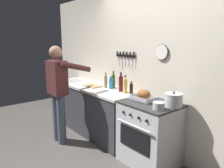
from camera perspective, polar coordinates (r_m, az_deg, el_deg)
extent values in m
cube|color=beige|center=(3.33, 11.71, 3.66)|extent=(6.00, 0.10, 2.60)
cube|color=black|center=(3.69, 3.63, 7.54)|extent=(0.45, 0.02, 0.04)
cube|color=silver|center=(3.84, 1.38, 6.38)|extent=(0.01, 0.00, 0.14)
cube|color=black|center=(3.83, 1.39, 8.07)|extent=(0.02, 0.02, 0.09)
cube|color=silver|center=(3.78, 2.20, 5.86)|extent=(0.02, 0.00, 0.20)
cube|color=black|center=(3.77, 2.22, 7.95)|extent=(0.02, 0.02, 0.08)
cube|color=silver|center=(3.72, 3.06, 6.12)|extent=(0.02, 0.00, 0.15)
cube|color=black|center=(3.71, 3.08, 7.98)|extent=(0.02, 0.02, 0.09)
cube|color=silver|center=(3.66, 3.95, 6.28)|extent=(0.02, 0.00, 0.12)
cube|color=black|center=(3.65, 3.97, 7.87)|extent=(0.02, 0.02, 0.09)
cube|color=silver|center=(3.60, 4.85, 5.66)|extent=(0.01, 0.00, 0.18)
cube|color=black|center=(3.59, 4.89, 7.77)|extent=(0.02, 0.02, 0.09)
cube|color=silver|center=(3.54, 5.80, 5.88)|extent=(0.01, 0.00, 0.14)
cube|color=black|center=(3.53, 5.84, 7.78)|extent=(0.02, 0.02, 0.10)
cylinder|color=white|center=(3.17, 13.11, 8.30)|extent=(0.21, 0.02, 0.21)
torus|color=black|center=(3.17, 13.11, 8.30)|extent=(0.23, 0.02, 0.23)
cube|color=#38383D|center=(4.16, -5.09, -6.86)|extent=(2.00, 0.62, 0.86)
cube|color=silver|center=(4.04, -5.21, -0.80)|extent=(2.03, 0.65, 0.04)
cube|color=#B2B5B7|center=(4.62, -9.77, 0.23)|extent=(0.44, 0.36, 0.11)
cube|color=#BCBCC1|center=(3.17, 10.02, -13.05)|extent=(0.76, 0.62, 0.87)
cube|color=black|center=(2.95, 5.90, -14.56)|extent=(0.53, 0.01, 0.28)
cube|color=#2D2D2D|center=(3.01, 10.32, -5.25)|extent=(0.76, 0.62, 0.03)
cylinder|color=black|center=(2.96, 3.08, -7.51)|extent=(0.04, 0.02, 0.04)
cylinder|color=black|center=(2.87, 4.89, -8.17)|extent=(0.04, 0.02, 0.04)
cylinder|color=black|center=(2.77, 7.12, -8.97)|extent=(0.04, 0.02, 0.04)
cylinder|color=black|center=(2.69, 9.21, -9.70)|extent=(0.04, 0.02, 0.04)
cylinder|color=silver|center=(2.85, 5.57, -10.95)|extent=(0.61, 0.02, 0.02)
cylinder|color=#4C566B|center=(3.92, -14.52, -8.42)|extent=(0.14, 0.14, 0.86)
cylinder|color=#4C566B|center=(3.76, -13.34, -9.20)|extent=(0.14, 0.14, 0.86)
cube|color=#4C2323|center=(3.65, -14.49, 1.69)|extent=(0.38, 0.22, 0.56)
sphere|color=#9E755B|center=(3.61, -14.83, 8.19)|extent=(0.21, 0.21, 0.21)
cylinder|color=#4C2323|center=(3.92, -12.73, 5.10)|extent=(0.09, 0.55, 0.22)
cylinder|color=#4C2323|center=(3.55, -9.64, 4.56)|extent=(0.09, 0.55, 0.22)
cube|color=#B7B7BC|center=(3.12, 8.41, -4.18)|extent=(0.34, 0.25, 0.01)
cube|color=#B7B7BC|center=(3.02, 6.83, -4.00)|extent=(0.34, 0.01, 0.05)
cube|color=#B7B7BC|center=(3.20, 9.93, -3.20)|extent=(0.34, 0.01, 0.05)
cube|color=#B7B7BC|center=(3.22, 6.18, -2.99)|extent=(0.01, 0.25, 0.05)
cube|color=#B7B7BC|center=(3.00, 10.84, -4.23)|extent=(0.01, 0.25, 0.05)
ellipsoid|color=brown|center=(3.10, 8.45, -2.75)|extent=(0.22, 0.16, 0.15)
cylinder|color=#B7B7BC|center=(2.90, 16.06, -4.22)|extent=(0.23, 0.23, 0.16)
cylinder|color=#B2B2B7|center=(2.88, 16.16, -2.56)|extent=(0.24, 0.24, 0.01)
sphere|color=black|center=(2.87, 16.18, -2.17)|extent=(0.03, 0.03, 0.03)
cylinder|color=#B7B7BC|center=(2.74, 12.35, -5.71)|extent=(0.15, 0.15, 0.09)
cube|color=tan|center=(4.02, -5.25, -0.43)|extent=(0.36, 0.24, 0.02)
cylinder|color=#47141E|center=(3.57, 2.40, -0.01)|extent=(0.07, 0.07, 0.26)
cylinder|color=#47141E|center=(3.54, 2.42, 2.46)|extent=(0.03, 0.03, 0.06)
cylinder|color=maroon|center=(3.53, 2.42, 3.02)|extent=(0.04, 0.04, 0.01)
cylinder|color=gold|center=(3.47, 3.53, -0.59)|extent=(0.07, 0.07, 0.23)
cylinder|color=gold|center=(3.45, 3.56, 1.67)|extent=(0.03, 0.03, 0.05)
cylinder|color=black|center=(3.44, 3.57, 2.19)|extent=(0.04, 0.04, 0.01)
cylinder|color=black|center=(3.47, 5.16, -1.27)|extent=(0.06, 0.06, 0.15)
cylinder|color=black|center=(3.45, 5.19, 0.22)|extent=(0.03, 0.03, 0.03)
cylinder|color=#B21919|center=(3.45, 5.20, 0.60)|extent=(0.03, 0.03, 0.01)
cylinder|color=#385623|center=(3.87, 0.37, 0.76)|extent=(0.06, 0.06, 0.23)
cylinder|color=#385623|center=(3.85, 0.38, 2.84)|extent=(0.03, 0.03, 0.05)
cylinder|color=black|center=(3.84, 0.38, 3.32)|extent=(0.03, 0.03, 0.01)
cylinder|color=#997F4C|center=(3.87, -1.69, 0.58)|extent=(0.06, 0.06, 0.21)
cylinder|color=#997F4C|center=(3.85, -1.70, 2.45)|extent=(0.03, 0.03, 0.05)
cylinder|color=black|center=(3.84, -1.70, 2.89)|extent=(0.03, 0.03, 0.01)
cylinder|color=#338CCC|center=(3.78, -0.30, 0.11)|extent=(0.07, 0.07, 0.19)
cylinder|color=#338CCC|center=(3.76, -0.30, 1.81)|extent=(0.03, 0.03, 0.04)
cylinder|color=white|center=(3.75, -0.30, 2.22)|extent=(0.04, 0.04, 0.01)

